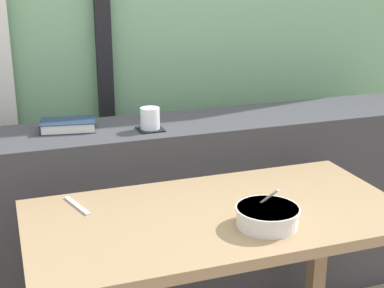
% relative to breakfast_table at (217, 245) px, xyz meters
% --- Properties ---
extents(window_divider_post, '(0.07, 0.05, 2.60)m').
position_rel_breakfast_table_xyz_m(window_divider_post, '(-0.14, 1.10, 0.69)').
color(window_divider_post, black).
rests_on(window_divider_post, ground).
extents(dark_console_ledge, '(2.80, 0.38, 0.86)m').
position_rel_breakfast_table_xyz_m(dark_console_ledge, '(-0.05, 0.61, -0.18)').
color(dark_console_ledge, '#38383D').
rests_on(dark_console_ledge, ground).
extents(breakfast_table, '(1.22, 0.62, 0.73)m').
position_rel_breakfast_table_xyz_m(breakfast_table, '(0.00, 0.00, 0.00)').
color(breakfast_table, '#826849').
rests_on(breakfast_table, ground).
extents(coaster_square, '(0.10, 0.10, 0.00)m').
position_rel_breakfast_table_xyz_m(coaster_square, '(-0.07, 0.55, 0.25)').
color(coaster_square, black).
rests_on(coaster_square, dark_console_ledge).
extents(juice_glass, '(0.08, 0.08, 0.09)m').
position_rel_breakfast_table_xyz_m(juice_glass, '(-0.07, 0.55, 0.29)').
color(juice_glass, white).
rests_on(juice_glass, coaster_square).
extents(closed_book, '(0.23, 0.16, 0.04)m').
position_rel_breakfast_table_xyz_m(closed_book, '(-0.38, 0.65, 0.27)').
color(closed_book, '#1E2D47').
rests_on(closed_book, dark_console_ledge).
extents(soup_bowl, '(0.20, 0.20, 0.13)m').
position_rel_breakfast_table_xyz_m(soup_bowl, '(0.11, -0.14, 0.15)').
color(soup_bowl, silver).
rests_on(soup_bowl, breakfast_table).
extents(fork_utensil, '(0.06, 0.17, 0.01)m').
position_rel_breakfast_table_xyz_m(fork_utensil, '(-0.42, 0.19, 0.12)').
color(fork_utensil, silver).
rests_on(fork_utensil, breakfast_table).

